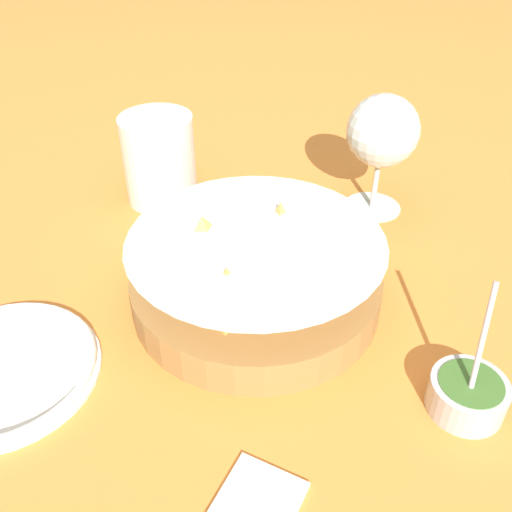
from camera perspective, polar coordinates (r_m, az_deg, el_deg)
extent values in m
plane|color=orange|center=(0.63, -1.37, -4.13)|extent=(4.00, 4.00, 0.00)
cylinder|color=olive|center=(0.61, 0.00, -3.00)|extent=(0.26, 0.26, 0.04)
cone|color=white|center=(0.60, 0.00, -1.43)|extent=(0.26, 0.26, 0.08)
cylinder|color=#3D842D|center=(0.61, 0.00, -2.86)|extent=(0.20, 0.20, 0.01)
pyramid|color=gold|center=(0.63, 2.40, 2.89)|extent=(0.07, 0.06, 0.07)
pyramid|color=gold|center=(0.60, -5.21, 1.29)|extent=(0.09, 0.09, 0.07)
pyramid|color=gold|center=(0.55, -2.84, -3.60)|extent=(0.09, 0.08, 0.06)
pyramid|color=gold|center=(0.58, 5.64, -1.37)|extent=(0.07, 0.07, 0.05)
cylinder|color=#B7B7BC|center=(0.54, 20.35, -12.93)|extent=(0.07, 0.07, 0.03)
cylinder|color=#42702D|center=(0.54, 20.48, -12.54)|extent=(0.06, 0.06, 0.02)
cylinder|color=#B7B7BC|center=(0.52, 21.52, -8.60)|extent=(0.06, 0.01, 0.11)
cylinder|color=silver|center=(0.79, 11.52, 4.89)|extent=(0.08, 0.08, 0.00)
cylinder|color=silver|center=(0.77, 11.85, 7.17)|extent=(0.01, 0.01, 0.07)
sphere|color=silver|center=(0.74, 12.58, 12.12)|extent=(0.09, 0.09, 0.09)
sphere|color=#DBD17A|center=(0.74, 12.46, 11.32)|extent=(0.06, 0.06, 0.06)
cylinder|color=silver|center=(0.78, -9.64, 9.52)|extent=(0.10, 0.10, 0.12)
cylinder|color=orange|center=(0.78, -9.53, 8.58)|extent=(0.08, 0.08, 0.09)
torus|color=silver|center=(0.82, -7.95, 11.31)|extent=(0.08, 0.01, 0.08)
cylinder|color=white|center=(0.60, -24.00, -10.48)|extent=(0.18, 0.18, 0.01)
torus|color=white|center=(0.59, -24.16, -10.05)|extent=(0.17, 0.17, 0.01)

